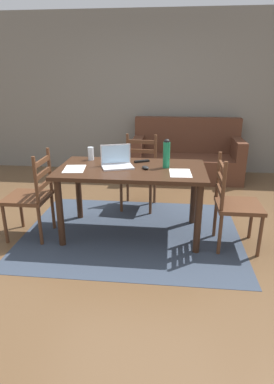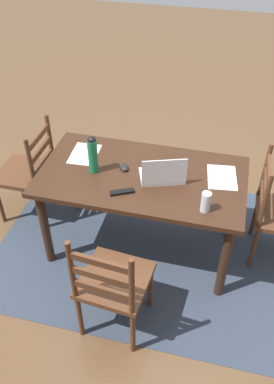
{
  "view_description": "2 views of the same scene",
  "coord_description": "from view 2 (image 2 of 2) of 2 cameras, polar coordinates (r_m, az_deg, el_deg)",
  "views": [
    {
      "loc": [
        0.39,
        -3.19,
        1.68
      ],
      "look_at": [
        0.06,
        0.03,
        0.48
      ],
      "focal_mm": 29.7,
      "sensor_mm": 36.0,
      "label": 1
    },
    {
      "loc": [
        -0.55,
        2.34,
        2.62
      ],
      "look_at": [
        0.06,
        -0.08,
        0.52
      ],
      "focal_mm": 38.12,
      "sensor_mm": 36.0,
      "label": 2
    }
  ],
  "objects": [
    {
      "name": "tv_remote",
      "position": [
        2.87,
        -2.11,
        0.01
      ],
      "size": [
        0.17,
        0.12,
        0.02
      ],
      "primitive_type": "cube",
      "rotation": [
        0.0,
        0.0,
        2.04
      ],
      "color": "black",
      "rests_on": "dining_table"
    },
    {
      "name": "dining_table",
      "position": [
        3.11,
        0.7,
        0.96
      ],
      "size": [
        1.54,
        0.84,
        0.76
      ],
      "color": "#382114",
      "rests_on": "ground"
    },
    {
      "name": "paper_stack_right",
      "position": [
        3.28,
        -7.34,
        5.3
      ],
      "size": [
        0.23,
        0.31,
        0.0
      ],
      "primitive_type": "cube",
      "rotation": [
        0.0,
        0.0,
        0.05
      ],
      "color": "white",
      "rests_on": "dining_table"
    },
    {
      "name": "laptop",
      "position": [
        2.96,
        3.63,
        2.49
      ],
      "size": [
        0.38,
        0.31,
        0.23
      ],
      "color": "silver",
      "rests_on": "dining_table"
    },
    {
      "name": "chair_far_head",
      "position": [
        2.72,
        -3.42,
        -12.68
      ],
      "size": [
        0.48,
        0.48,
        0.95
      ],
      "color": "#56331E",
      "rests_on": "ground"
    },
    {
      "name": "drinking_glass",
      "position": [
        2.73,
        9.6,
        -1.39
      ],
      "size": [
        0.07,
        0.07,
        0.15
      ],
      "primitive_type": "cylinder",
      "color": "silver",
      "rests_on": "dining_table"
    },
    {
      "name": "computer_mouse",
      "position": [
        3.09,
        -1.83,
        3.51
      ],
      "size": [
        0.11,
        0.12,
        0.03
      ],
      "primitive_type": "ellipsoid",
      "rotation": [
        0.0,
        0.0,
        0.6
      ],
      "color": "black",
      "rests_on": "dining_table"
    },
    {
      "name": "water_bottle",
      "position": [
        3.0,
        -6.21,
        5.34
      ],
      "size": [
        0.07,
        0.07,
        0.3
      ],
      "color": "#197247",
      "rests_on": "dining_table"
    },
    {
      "name": "chair_right_near",
      "position": [
        3.68,
        -14.96,
        2.66
      ],
      "size": [
        0.44,
        0.44,
        0.95
      ],
      "color": "#56331E",
      "rests_on": "ground"
    },
    {
      "name": "area_rug",
      "position": [
        3.56,
        0.62,
        -7.3
      ],
      "size": [
        2.39,
        1.85,
        0.01
      ],
      "primitive_type": "cube",
      "color": "#333D4C",
      "rests_on": "ground"
    },
    {
      "name": "ground_plane",
      "position": [
        3.56,
        0.62,
        -7.33
      ],
      "size": [
        14.0,
        14.0,
        0.0
      ],
      "primitive_type": "plane",
      "color": "brown"
    },
    {
      "name": "paper_stack_left",
      "position": [
        3.08,
        11.81,
        2.04
      ],
      "size": [
        0.25,
        0.32,
        0.0
      ],
      "primitive_type": "cube",
      "rotation": [
        0.0,
        0.0,
        0.14
      ],
      "color": "white",
      "rests_on": "dining_table"
    }
  ]
}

